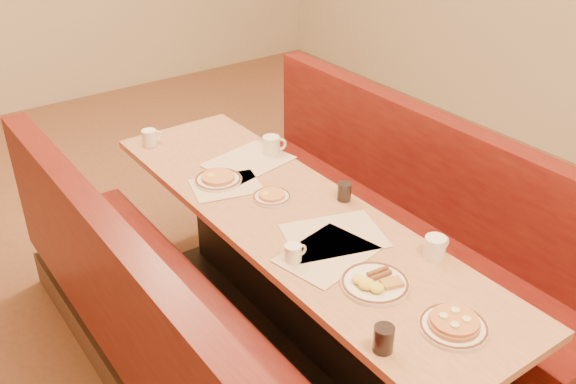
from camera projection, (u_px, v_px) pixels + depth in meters
ground at (293, 334)px, 3.40m from camera, size 8.00×8.00×0.00m
diner_table at (293, 278)px, 3.21m from camera, size 0.70×2.50×0.75m
booth_left at (161, 339)px, 2.85m from camera, size 0.55×2.50×1.05m
booth_right at (399, 233)px, 3.59m from camera, size 0.55×2.50×1.05m
placemat_near_left at (327, 254)px, 2.74m from camera, size 0.45×0.37×0.00m
placemat_near_right at (334, 235)px, 2.86m from camera, size 0.51×0.44×0.00m
placemat_far_left at (226, 186)px, 3.26m from camera, size 0.40×0.34×0.00m
placemat_far_right at (248, 161)px, 3.50m from camera, size 0.49×0.41×0.00m
pancake_plate at (454, 325)px, 2.33m from camera, size 0.25×0.25×0.06m
eggs_plate at (375, 283)px, 2.55m from camera, size 0.27×0.27×0.06m
extra_plate_mid at (272, 196)px, 3.15m from camera, size 0.19×0.19×0.04m
extra_plate_far at (218, 179)px, 3.30m from camera, size 0.24×0.24×0.05m
coffee_mug_a at (436, 247)px, 2.71m from camera, size 0.13×0.09×0.10m
coffee_mug_b at (294, 253)px, 2.69m from camera, size 0.10×0.07×0.08m
coffee_mug_c at (272, 145)px, 3.56m from camera, size 0.13×0.10×0.10m
coffee_mug_d at (150, 137)px, 3.67m from camera, size 0.12×0.08×0.09m
soda_tumbler_near at (384, 339)px, 2.22m from camera, size 0.07×0.07×0.10m
soda_tumbler_mid at (344, 192)px, 3.12m from camera, size 0.07×0.07×0.09m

